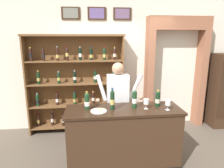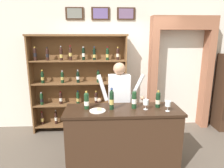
{
  "view_description": "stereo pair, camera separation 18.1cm",
  "coord_description": "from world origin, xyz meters",
  "px_view_note": "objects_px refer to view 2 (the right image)",
  "views": [
    {
      "loc": [
        -0.52,
        -2.95,
        2.1
      ],
      "look_at": [
        -0.17,
        0.2,
        1.34
      ],
      "focal_mm": 32.39,
      "sensor_mm": 36.0,
      "label": 1
    },
    {
      "loc": [
        -0.34,
        -2.96,
        2.1
      ],
      "look_at": [
        -0.17,
        0.2,
        1.34
      ],
      "focal_mm": 32.39,
      "sensor_mm": 36.0,
      "label": 2
    }
  ],
  "objects_px": {
    "wine_glass_right": "(146,103)",
    "tasting_counter": "(123,138)",
    "tasting_bottle_super_tuscan": "(112,100)",
    "tasting_bottle_brunello": "(158,99)",
    "wine_glass_spare": "(168,104)",
    "cheese_plate": "(98,111)",
    "wine_shelf": "(79,81)",
    "shopkeeper": "(119,96)",
    "tasting_bottle_rosso": "(134,99)",
    "tasting_bottle_grappa": "(86,100)"
  },
  "relations": [
    {
      "from": "tasting_counter",
      "to": "tasting_bottle_rosso",
      "type": "distance_m",
      "value": 0.67
    },
    {
      "from": "tasting_bottle_grappa",
      "to": "wine_glass_right",
      "type": "bearing_deg",
      "value": -5.47
    },
    {
      "from": "shopkeeper",
      "to": "cheese_plate",
      "type": "bearing_deg",
      "value": -119.44
    },
    {
      "from": "wine_glass_spare",
      "to": "cheese_plate",
      "type": "xyz_separation_m",
      "value": [
        -1.05,
        0.06,
        -0.11
      ]
    },
    {
      "from": "tasting_bottle_rosso",
      "to": "wine_shelf",
      "type": "bearing_deg",
      "value": 126.39
    },
    {
      "from": "tasting_bottle_super_tuscan",
      "to": "tasting_bottle_rosso",
      "type": "bearing_deg",
      "value": 4.53
    },
    {
      "from": "wine_glass_spare",
      "to": "cheese_plate",
      "type": "distance_m",
      "value": 1.06
    },
    {
      "from": "shopkeeper",
      "to": "tasting_bottle_grappa",
      "type": "height_order",
      "value": "shopkeeper"
    },
    {
      "from": "tasting_bottle_grappa",
      "to": "tasting_bottle_super_tuscan",
      "type": "bearing_deg",
      "value": -6.89
    },
    {
      "from": "shopkeeper",
      "to": "tasting_bottle_brunello",
      "type": "xyz_separation_m",
      "value": [
        0.57,
        -0.56,
        0.11
      ]
    },
    {
      "from": "tasting_bottle_super_tuscan",
      "to": "tasting_bottle_rosso",
      "type": "distance_m",
      "value": 0.36
    },
    {
      "from": "tasting_bottle_grappa",
      "to": "tasting_bottle_rosso",
      "type": "relative_size",
      "value": 0.94
    },
    {
      "from": "tasting_bottle_rosso",
      "to": "wine_glass_spare",
      "type": "xyz_separation_m",
      "value": [
        0.49,
        -0.16,
        -0.03
      ]
    },
    {
      "from": "tasting_counter",
      "to": "tasting_bottle_grappa",
      "type": "xyz_separation_m",
      "value": [
        -0.57,
        0.05,
        0.63
      ]
    },
    {
      "from": "tasting_bottle_super_tuscan",
      "to": "tasting_bottle_rosso",
      "type": "xyz_separation_m",
      "value": [
        0.35,
        0.03,
        -0.01
      ]
    },
    {
      "from": "tasting_counter",
      "to": "tasting_bottle_brunello",
      "type": "bearing_deg",
      "value": 5.43
    },
    {
      "from": "tasting_bottle_grappa",
      "to": "tasting_bottle_rosso",
      "type": "height_order",
      "value": "tasting_bottle_rosso"
    },
    {
      "from": "wine_glass_right",
      "to": "tasting_counter",
      "type": "bearing_deg",
      "value": 173.78
    },
    {
      "from": "tasting_bottle_super_tuscan",
      "to": "wine_glass_right",
      "type": "xyz_separation_m",
      "value": [
        0.53,
        -0.04,
        -0.05
      ]
    },
    {
      "from": "shopkeeper",
      "to": "tasting_bottle_super_tuscan",
      "type": "height_order",
      "value": "shopkeeper"
    },
    {
      "from": "tasting_bottle_super_tuscan",
      "to": "tasting_bottle_brunello",
      "type": "xyz_separation_m",
      "value": [
        0.74,
        0.05,
        -0.03
      ]
    },
    {
      "from": "tasting_bottle_super_tuscan",
      "to": "tasting_bottle_rosso",
      "type": "height_order",
      "value": "tasting_bottle_super_tuscan"
    },
    {
      "from": "wine_shelf",
      "to": "tasting_bottle_super_tuscan",
      "type": "distance_m",
      "value": 1.52
    },
    {
      "from": "wine_shelf",
      "to": "tasting_bottle_rosso",
      "type": "distance_m",
      "value": 1.68
    },
    {
      "from": "shopkeeper",
      "to": "wine_glass_right",
      "type": "bearing_deg",
      "value": -61.5
    },
    {
      "from": "cheese_plate",
      "to": "wine_glass_spare",
      "type": "bearing_deg",
      "value": -3.25
    },
    {
      "from": "tasting_bottle_super_tuscan",
      "to": "wine_shelf",
      "type": "bearing_deg",
      "value": 114.94
    },
    {
      "from": "tasting_counter",
      "to": "cheese_plate",
      "type": "xyz_separation_m",
      "value": [
        -0.39,
        -0.07,
        0.5
      ]
    },
    {
      "from": "tasting_bottle_grappa",
      "to": "wine_glass_right",
      "type": "xyz_separation_m",
      "value": [
        0.92,
        -0.09,
        -0.02
      ]
    },
    {
      "from": "tasting_bottle_rosso",
      "to": "wine_glass_spare",
      "type": "relative_size",
      "value": 1.87
    },
    {
      "from": "wine_shelf",
      "to": "wine_glass_spare",
      "type": "relative_size",
      "value": 13.15
    },
    {
      "from": "shopkeeper",
      "to": "tasting_bottle_super_tuscan",
      "type": "relative_size",
      "value": 4.77
    },
    {
      "from": "shopkeeper",
      "to": "wine_glass_right",
      "type": "height_order",
      "value": "shopkeeper"
    },
    {
      "from": "wine_glass_right",
      "to": "tasting_bottle_brunello",
      "type": "bearing_deg",
      "value": 23.07
    },
    {
      "from": "tasting_counter",
      "to": "wine_glass_spare",
      "type": "distance_m",
      "value": 0.91
    },
    {
      "from": "tasting_bottle_grappa",
      "to": "cheese_plate",
      "type": "bearing_deg",
      "value": -33.97
    },
    {
      "from": "wine_glass_spare",
      "to": "cheese_plate",
      "type": "bearing_deg",
      "value": 176.75
    },
    {
      "from": "shopkeeper",
      "to": "tasting_bottle_super_tuscan",
      "type": "distance_m",
      "value": 0.65
    },
    {
      "from": "tasting_bottle_super_tuscan",
      "to": "cheese_plate",
      "type": "distance_m",
      "value": 0.27
    },
    {
      "from": "wine_shelf",
      "to": "wine_glass_spare",
      "type": "bearing_deg",
      "value": -45.54
    },
    {
      "from": "tasting_bottle_rosso",
      "to": "tasting_bottle_brunello",
      "type": "xyz_separation_m",
      "value": [
        0.39,
        0.02,
        -0.02
      ]
    },
    {
      "from": "tasting_bottle_rosso",
      "to": "cheese_plate",
      "type": "xyz_separation_m",
      "value": [
        -0.57,
        -0.1,
        -0.14
      ]
    },
    {
      "from": "tasting_bottle_grappa",
      "to": "shopkeeper",
      "type": "bearing_deg",
      "value": 45.16
    },
    {
      "from": "wine_shelf",
      "to": "tasting_counter",
      "type": "bearing_deg",
      "value": -59.35
    },
    {
      "from": "wine_shelf",
      "to": "cheese_plate",
      "type": "distance_m",
      "value": 1.52
    },
    {
      "from": "tasting_counter",
      "to": "tasting_bottle_grappa",
      "type": "bearing_deg",
      "value": 174.98
    },
    {
      "from": "tasting_bottle_brunello",
      "to": "tasting_bottle_super_tuscan",
      "type": "bearing_deg",
      "value": -176.08
    },
    {
      "from": "cheese_plate",
      "to": "wine_glass_right",
      "type": "bearing_deg",
      "value": 2.38
    },
    {
      "from": "tasting_counter",
      "to": "wine_glass_right",
      "type": "xyz_separation_m",
      "value": [
        0.35,
        -0.04,
        0.6
      ]
    },
    {
      "from": "wine_shelf",
      "to": "tasting_bottle_super_tuscan",
      "type": "height_order",
      "value": "wine_shelf"
    }
  ]
}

